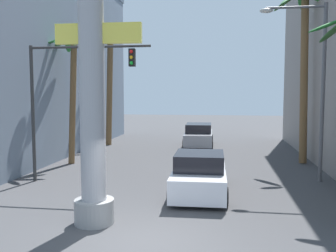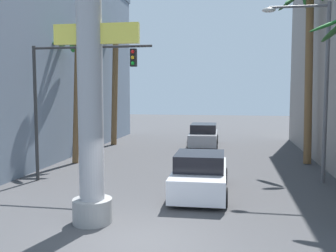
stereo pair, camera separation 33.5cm
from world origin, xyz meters
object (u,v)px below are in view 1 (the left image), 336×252
palm_tree_mid_right (303,65)px  palm_tree_far_left (109,78)px  car_far (199,135)px  palm_tree_mid_left (71,78)px  street_lamp (313,75)px  neon_sign_pole (92,58)px  traffic_light_mast (68,86)px  car_lead (200,174)px

palm_tree_mid_right → palm_tree_far_left: size_ratio=1.11×
car_far → palm_tree_mid_left: palm_tree_mid_left is taller
car_far → palm_tree_mid_right: 9.19m
palm_tree_mid_right → street_lamp: bearing=-96.4°
car_far → palm_tree_far_left: bearing=-177.1°
neon_sign_pole → traffic_light_mast: (-2.67, 4.59, -0.69)m
neon_sign_pole → palm_tree_mid_right: bearing=54.1°
traffic_light_mast → palm_tree_mid_right: size_ratio=0.63×
palm_tree_mid_right → palm_tree_mid_left: bearing=-170.6°
car_lead → palm_tree_mid_left: size_ratio=0.71×
traffic_light_mast → car_far: (4.62, 11.67, -3.29)m
neon_sign_pole → palm_tree_mid_right: 13.31m
palm_tree_mid_right → traffic_light_mast: bearing=-149.5°
street_lamp → traffic_light_mast: bearing=-170.5°
street_lamp → palm_tree_mid_left: 11.85m
neon_sign_pole → palm_tree_far_left: bearing=105.7°
palm_tree_mid_left → palm_tree_far_left: palm_tree_far_left is taller
street_lamp → palm_tree_mid_left: size_ratio=1.09×
palm_tree_mid_right → palm_tree_far_left: (-12.28, 5.17, -0.39)m
car_far → palm_tree_mid_left: size_ratio=0.69×
palm_tree_mid_left → street_lamp: bearing=-12.2°
palm_tree_mid_right → car_lead: bearing=-125.4°
traffic_light_mast → car_lead: (5.46, -0.87, -3.32)m
neon_sign_pole → palm_tree_mid_right: size_ratio=1.14×
neon_sign_pole → car_far: bearing=83.2°
palm_tree_mid_left → traffic_light_mast: bearing=-68.7°
car_lead → palm_tree_mid_right: size_ratio=0.53×
street_lamp → car_far: (-5.34, 10.00, -3.74)m
street_lamp → palm_tree_mid_right: bearing=83.6°
car_far → neon_sign_pole: bearing=-96.8°
car_lead → car_far: bearing=93.8°
neon_sign_pole → car_lead: neon_sign_pole is taller
neon_sign_pole → traffic_light_mast: bearing=120.2°
traffic_light_mast → neon_sign_pole: bearing=-59.8°
car_lead → palm_tree_far_left: size_ratio=0.59×
palm_tree_far_left → car_far: bearing=2.9°
traffic_light_mast → palm_tree_far_left: size_ratio=0.70×
palm_tree_mid_left → car_far: bearing=50.2°
traffic_light_mast → palm_tree_mid_right: (10.47, 6.18, 1.18)m
traffic_light_mast → palm_tree_mid_left: 4.50m
street_lamp → palm_tree_far_left: palm_tree_far_left is taller
street_lamp → palm_tree_far_left: 15.24m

